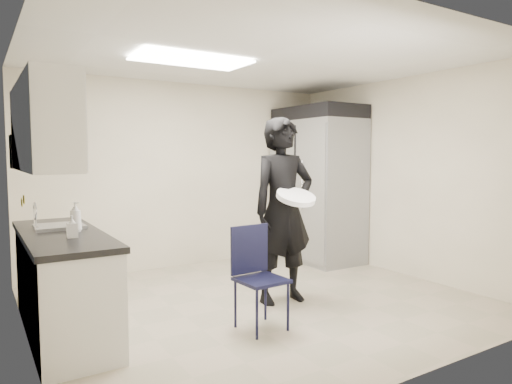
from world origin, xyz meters
TOP-DOWN VIEW (x-y plane):
  - floor at (0.00, 0.00)m, footprint 4.50×4.50m
  - ceiling at (0.00, 0.00)m, footprint 4.50×4.50m
  - back_wall at (0.00, 2.00)m, footprint 4.50×0.00m
  - left_wall at (-2.25, 0.00)m, footprint 0.00×4.00m
  - right_wall at (2.25, 0.00)m, footprint 0.00×4.00m
  - ceiling_panel at (-0.60, 0.40)m, footprint 1.20×0.60m
  - lower_counter at (-1.95, 0.20)m, footprint 0.60×1.90m
  - countertop at (-1.95, 0.20)m, footprint 0.64×1.95m
  - sink at (-1.93, 0.45)m, footprint 0.42×0.40m
  - faucet at (-2.13, 0.45)m, footprint 0.02×0.02m
  - upper_cabinets at (-2.08, 0.20)m, footprint 0.35×1.80m
  - towel_dispenser at (-2.14, 1.35)m, footprint 0.22×0.30m
  - notice_sticker_left at (-2.24, 0.10)m, footprint 0.00×0.12m
  - notice_sticker_right at (-2.24, 0.30)m, footprint 0.00×0.12m
  - commercial_fridge at (1.83, 1.27)m, footprint 0.80×1.35m
  - fridge_compressor at (1.83, 1.27)m, footprint 0.80×1.35m
  - folding_chair at (-0.41, -0.65)m, footprint 0.43×0.43m
  - man_tuxedo at (0.23, -0.09)m, footprint 0.76×0.53m
  - bucket_lid at (0.21, -0.34)m, footprint 0.43×0.43m
  - soap_bottle_a at (-1.84, 0.14)m, footprint 0.14×0.14m
  - soap_bottle_b at (-1.92, -0.14)m, footprint 0.09×0.09m

SIDE VIEW (x-z plane):
  - floor at x=0.00m, z-range 0.00..0.00m
  - lower_counter at x=-1.95m, z-range 0.00..0.86m
  - folding_chair at x=-0.41m, z-range 0.00..0.91m
  - sink at x=-1.93m, z-range 0.80..0.94m
  - countertop at x=-1.95m, z-range 0.86..0.91m
  - man_tuxedo at x=0.23m, z-range 0.00..1.99m
  - soap_bottle_b at x=-1.92m, z-range 0.91..1.09m
  - faucet at x=-2.13m, z-range 0.90..1.14m
  - soap_bottle_a at x=-1.84m, z-range 0.91..1.18m
  - commercial_fridge at x=1.83m, z-range 0.00..2.10m
  - bucket_lid at x=0.21m, z-range 1.13..1.18m
  - notice_sticker_right at x=-2.24m, z-range 1.15..1.21m
  - notice_sticker_left at x=-2.24m, z-range 1.19..1.25m
  - back_wall at x=0.00m, z-range -0.95..3.55m
  - left_wall at x=-2.25m, z-range -0.70..3.30m
  - right_wall at x=2.25m, z-range -0.70..3.30m
  - towel_dispenser at x=-2.14m, z-range 1.45..1.80m
  - upper_cabinets at x=-2.08m, z-range 1.45..2.20m
  - fridge_compressor at x=1.83m, z-range 2.10..2.30m
  - ceiling_panel at x=-0.60m, z-range 2.56..2.58m
  - ceiling at x=0.00m, z-range 2.60..2.60m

